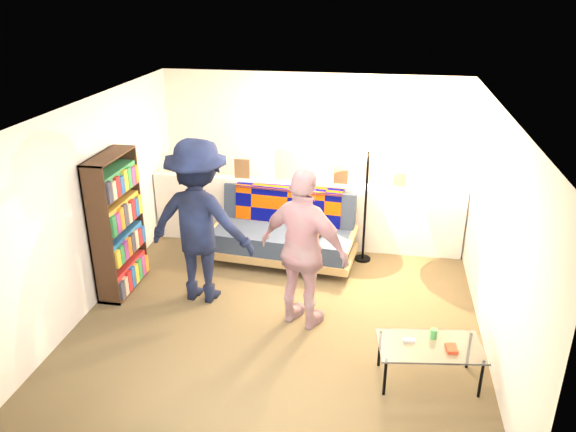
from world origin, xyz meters
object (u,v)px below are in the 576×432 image
object	(u,v)px
bookshelf	(117,229)
person_right	(304,250)
floor_lamp	(368,181)
futon_sofa	(285,232)
coffee_table	(431,347)
person_left	(200,222)

from	to	relation	value
bookshelf	person_right	world-z (taller)	person_right
bookshelf	floor_lamp	world-z (taller)	bookshelf
person_right	bookshelf	bearing A→B (deg)	13.25
futon_sofa	coffee_table	distance (m)	2.97
person_left	bookshelf	bearing A→B (deg)	4.47
futon_sofa	floor_lamp	size ratio (longest dim) A/B	1.26
coffee_table	floor_lamp	bearing A→B (deg)	106.46
coffee_table	floor_lamp	size ratio (longest dim) A/B	0.64
floor_lamp	futon_sofa	bearing A→B (deg)	-171.16
person_left	coffee_table	bearing A→B (deg)	162.56
coffee_table	futon_sofa	bearing A→B (deg)	128.03
bookshelf	floor_lamp	distance (m)	3.26
bookshelf	futon_sofa	bearing A→B (deg)	31.34
coffee_table	floor_lamp	world-z (taller)	floor_lamp
coffee_table	person_left	distance (m)	2.94
futon_sofa	bookshelf	size ratio (longest dim) A/B	1.18
person_left	person_right	world-z (taller)	person_left
futon_sofa	person_right	distance (m)	1.70
futon_sofa	floor_lamp	xyz separation A→B (m)	(1.09, 0.17, 0.76)
futon_sofa	floor_lamp	bearing A→B (deg)	8.84
floor_lamp	person_left	distance (m)	2.33
person_right	floor_lamp	bearing A→B (deg)	-86.29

